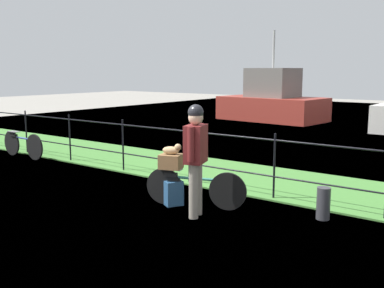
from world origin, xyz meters
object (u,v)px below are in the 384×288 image
terrier_dog (172,150)px  mooring_bollard (323,203)px  cyclist_person (196,151)px  bicycle_parked (22,144)px  moored_boat_mid (272,102)px  wooden_crate (171,161)px  backpack_on_paving (174,193)px  bicycle_main (194,187)px

terrier_dog → mooring_bollard: size_ratio=0.68×
cyclist_person → bicycle_parked: (-6.25, 1.12, -0.67)m
terrier_dog → bicycle_parked: 5.69m
bicycle_parked → moored_boat_mid: 11.59m
wooden_crate → backpack_on_paving: size_ratio=0.86×
terrier_dog → backpack_on_paving: size_ratio=0.81×
bicycle_main → cyclist_person: (0.31, -0.37, 0.68)m
wooden_crate → mooring_bollard: 2.43m
terrier_dog → bicycle_main: bearing=18.9°
wooden_crate → cyclist_person: cyclist_person is taller
terrier_dog → cyclist_person: (0.65, -0.25, 0.09)m
bicycle_main → moored_boat_mid: (-4.93, 12.29, 0.50)m
wooden_crate → cyclist_person: size_ratio=0.20×
bicycle_main → backpack_on_paving: bearing=-156.3°
wooden_crate → mooring_bollard: wooden_crate is taller
wooden_crate → moored_boat_mid: moored_boat_mid is taller
moored_boat_mid → bicycle_parked: bearing=-95.0°
terrier_dog → moored_boat_mid: (-4.58, 12.41, -0.09)m
wooden_crate → bicycle_parked: (-5.57, 0.88, -0.38)m
backpack_on_paving → bicycle_parked: size_ratio=0.24×
mooring_bollard → bicycle_parked: bicycle_parked is taller
wooden_crate → moored_boat_mid: bearing=110.2°
terrier_dog → mooring_bollard: bearing=19.0°
bicycle_parked → moored_boat_mid: (1.01, 11.54, 0.48)m
moored_boat_mid → bicycle_main: bearing=-68.1°
bicycle_main → wooden_crate: wooden_crate is taller
mooring_bollard → bicycle_parked: bearing=179.3°
bicycle_main → bicycle_parked: 5.99m
moored_boat_mid → wooden_crate: bearing=-69.8°
cyclist_person → mooring_bollard: 2.03m
cyclist_person → moored_boat_mid: (-5.24, 12.66, -0.18)m
cyclist_person → backpack_on_paving: 1.04m
bicycle_main → terrier_dog: (-0.35, -0.12, 0.59)m
bicycle_main → bicycle_parked: (-5.94, 0.75, 0.02)m
terrier_dog → cyclist_person: 0.71m
mooring_bollard → moored_boat_mid: size_ratio=0.10×
mooring_bollard → moored_boat_mid: 13.50m
wooden_crate → cyclist_person: bearing=-19.8°
bicycle_parked → terrier_dog: bearing=-8.8°
wooden_crate → moored_boat_mid: (-4.56, 12.41, 0.11)m
cyclist_person → backpack_on_paving: size_ratio=4.21×
bicycle_main → terrier_dog: terrier_dog is taller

